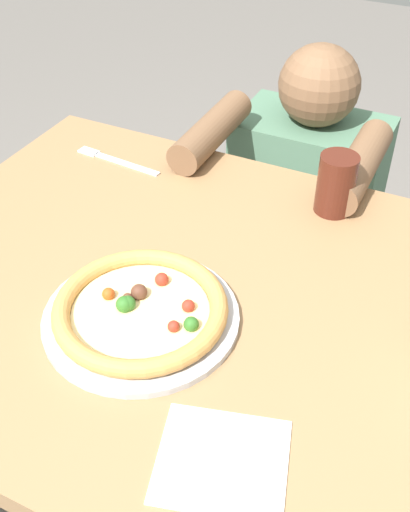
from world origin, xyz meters
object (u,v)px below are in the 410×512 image
drink_cup_colored (336,184)px  fork (114,160)px  pizza_near (141,311)px  diner_seated (301,228)px

drink_cup_colored → fork: bearing=-176.4°
drink_cup_colored → fork: size_ratio=0.57×
pizza_near → fork: bearing=127.4°
diner_seated → fork: bearing=-130.6°
pizza_near → diner_seated: (0.03, 0.75, -0.34)m
pizza_near → fork: (-0.29, 0.38, -0.02)m
pizza_near → fork: size_ratio=1.47×
pizza_near → drink_cup_colored: drink_cup_colored is taller
fork → diner_seated: diner_seated is taller
fork → diner_seated: (0.32, 0.37, -0.33)m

